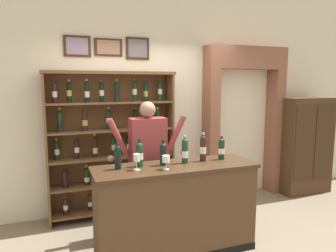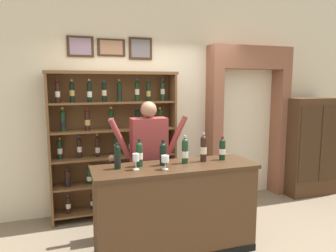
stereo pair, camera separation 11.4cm
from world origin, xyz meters
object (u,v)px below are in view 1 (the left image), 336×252
Objects in this scene: tasting_bottle_riserva at (118,157)px; tasting_bottle_brunello at (140,154)px; wine_shelf at (112,140)px; wine_glass_right at (137,159)px; tasting_counter at (175,209)px; tasting_bottle_grappa at (163,153)px; shopkeeper at (148,153)px; tasting_bottle_rosso at (221,148)px; wine_glass_left at (166,159)px; tasting_bottle_bianco at (203,148)px; side_cabinet at (304,145)px; tasting_bottle_vin_santo at (185,150)px.

tasting_bottle_riserva is 0.24m from tasting_bottle_brunello.
wine_shelf reaches higher than wine_glass_right.
tasting_bottle_brunello is at bearing 166.00° from tasting_counter.
wine_glass_right is (0.18, -0.10, -0.01)m from tasting_bottle_riserva.
tasting_bottle_grappa is at bearing -8.08° from tasting_bottle_brunello.
shopkeeper is at bearing 62.84° from wine_glass_right.
wine_shelf is at bearing 94.82° from tasting_bottle_brunello.
shopkeeper is at bearing 148.33° from tasting_bottle_rosso.
wine_glass_left is 0.30m from wine_glass_right.
tasting_bottle_brunello is at bearing 61.89° from wine_glass_right.
tasting_bottle_bianco is 1.19× the size of tasting_bottle_rosso.
wine_shelf is 1.25× the size of side_cabinet.
tasting_bottle_brunello is at bearing 176.23° from tasting_bottle_vin_santo.
tasting_bottle_grappa is (0.26, -0.04, -0.01)m from tasting_bottle_brunello.
tasting_bottle_grappa is 1.91× the size of wine_glass_left.
tasting_bottle_riserva is 0.98× the size of tasting_bottle_rosso.
tasting_bottle_riserva is at bearing 178.43° from tasting_bottle_grappa.
tasting_bottle_vin_santo reaches higher than tasting_bottle_rosso.
wine_shelf is 7.48× the size of tasting_bottle_riserva.
wine_glass_left is (-0.52, -0.19, -0.05)m from tasting_bottle_bianco.
tasting_bottle_rosso is at bearing -0.02° from tasting_bottle_riserva.
tasting_counter is 0.75m from tasting_bottle_brunello.
tasting_bottle_rosso is (0.24, -0.00, -0.03)m from tasting_bottle_bianco.
tasting_bottle_brunello is at bearing 5.44° from tasting_bottle_riserva.
tasting_bottle_brunello is at bearing -116.90° from shopkeeper.
tasting_bottle_riserva is 0.76m from tasting_bottle_vin_santo.
shopkeeper reaches higher than tasting_bottle_brunello.
tasting_bottle_bianco is 2.24× the size of wine_glass_left.
tasting_bottle_vin_santo is at bearing -3.77° from tasting_bottle_brunello.
tasting_bottle_vin_santo reaches higher than tasting_bottle_riserva.
shopkeeper is 5.99× the size of tasting_bottle_rosso.
tasting_bottle_rosso is 0.79m from wine_glass_left.
tasting_counter is 5.99× the size of tasting_bottle_brunello.
wine_shelf reaches higher than tasting_bottle_rosso.
tasting_bottle_rosso is at bearing 1.04° from tasting_bottle_grappa.
wine_glass_left is (-0.77, -0.18, -0.02)m from tasting_bottle_rosso.
tasting_counter is at bearing -74.31° from shopkeeper.
tasting_bottle_grappa is at bearing -161.16° from side_cabinet.
wine_glass_right reaches higher than tasting_counter.
tasting_counter is at bearing -69.06° from wine_shelf.
tasting_counter is 0.89m from tasting_bottle_riserva.
tasting_bottle_rosso reaches higher than wine_glass_left.
shopkeeper is 0.66m from wine_glass_left.
tasting_bottle_vin_santo is (0.76, -0.01, 0.02)m from tasting_bottle_riserva.
wine_glass_right is (-0.82, -0.10, -0.04)m from tasting_bottle_bianco.
wine_glass_right is (-0.45, -0.03, 0.62)m from tasting_counter.
wine_glass_right is at bearing -117.16° from shopkeeper.
tasting_bottle_vin_santo is (0.26, 0.00, 0.01)m from tasting_bottle_grappa.
tasting_bottle_vin_santo is 0.95× the size of tasting_bottle_bianco.
tasting_bottle_grappa is 0.34m from wine_glass_right.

